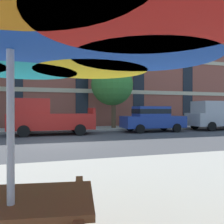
{
  "coord_description": "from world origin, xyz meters",
  "views": [
    {
      "loc": [
        -0.65,
        -10.98,
        1.52
      ],
      "look_at": [
        3.65,
        3.2,
        1.4
      ],
      "focal_mm": 37.02,
      "sensor_mm": 36.0,
      "label": 1
    }
  ],
  "objects_px": {
    "sedan_blue": "(152,118)",
    "pickup_silver": "(217,116)",
    "pickup_red": "(48,118)",
    "street_tree_middle": "(111,83)",
    "patio_umbrella": "(10,22)"
  },
  "relations": [
    {
      "from": "street_tree_middle",
      "to": "patio_umbrella",
      "type": "xyz_separation_m",
      "value": [
        -5.53,
        -15.64,
        -1.5
      ]
    },
    {
      "from": "pickup_red",
      "to": "street_tree_middle",
      "type": "distance_m",
      "value": 6.34
    },
    {
      "from": "pickup_red",
      "to": "sedan_blue",
      "type": "bearing_deg",
      "value": -0.0
    },
    {
      "from": "pickup_silver",
      "to": "patio_umbrella",
      "type": "relative_size",
      "value": 1.37
    },
    {
      "from": "pickup_red",
      "to": "pickup_silver",
      "type": "distance_m",
      "value": 12.63
    },
    {
      "from": "pickup_red",
      "to": "sedan_blue",
      "type": "distance_m",
      "value": 7.05
    },
    {
      "from": "pickup_red",
      "to": "street_tree_middle",
      "type": "bearing_deg",
      "value": 30.86
    },
    {
      "from": "street_tree_middle",
      "to": "patio_umbrella",
      "type": "relative_size",
      "value": 1.47
    },
    {
      "from": "pickup_red",
      "to": "street_tree_middle",
      "type": "relative_size",
      "value": 0.94
    },
    {
      "from": "pickup_red",
      "to": "pickup_silver",
      "type": "xyz_separation_m",
      "value": [
        12.63,
        0.0,
        0.0
      ]
    },
    {
      "from": "pickup_silver",
      "to": "patio_umbrella",
      "type": "height_order",
      "value": "patio_umbrella"
    },
    {
      "from": "sedan_blue",
      "to": "pickup_silver",
      "type": "height_order",
      "value": "pickup_silver"
    },
    {
      "from": "sedan_blue",
      "to": "pickup_silver",
      "type": "relative_size",
      "value": 0.86
    },
    {
      "from": "sedan_blue",
      "to": "pickup_silver",
      "type": "bearing_deg",
      "value": 0.0
    },
    {
      "from": "sedan_blue",
      "to": "patio_umbrella",
      "type": "relative_size",
      "value": 1.19
    }
  ]
}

